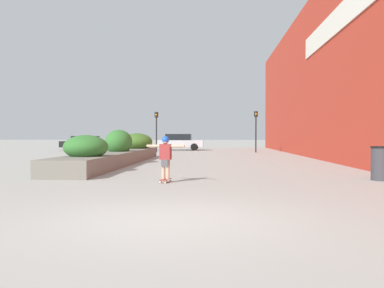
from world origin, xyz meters
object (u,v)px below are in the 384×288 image
trash_bin (382,163)px  traffic_light_left (156,125)px  car_leftmost (330,141)px  skateboarder (166,153)px  traffic_light_right (256,124)px  car_center_left (84,143)px  skateboard (166,180)px  car_center_right (180,142)px

trash_bin → traffic_light_left: traffic_light_left is taller
trash_bin → car_leftmost: 30.47m
skateboarder → traffic_light_left: bearing=113.7°
trash_bin → traffic_light_right: bearing=94.5°
skateboarder → car_leftmost: 33.29m
car_center_left → car_leftmost: bearing=-79.6°
skateboard → car_center_right: 27.99m
trash_bin → car_leftmost: car_leftmost is taller
skateboarder → traffic_light_right: (4.68, 22.63, 1.45)m
trash_bin → traffic_light_right: size_ratio=0.31×
trash_bin → car_leftmost: size_ratio=0.26×
skateboard → car_center_left: 28.55m
car_leftmost → car_center_right: car_leftmost is taller
car_center_right → car_leftmost: bearing=101.1°
car_center_right → traffic_light_left: bearing=-18.0°
car_leftmost → traffic_light_right: bearing=135.4°
car_center_left → traffic_light_right: size_ratio=1.20×
skateboarder → car_center_left: (-10.60, 26.50, -0.12)m
car_leftmost → car_center_right: (-14.62, -2.86, -0.06)m
trash_bin → car_center_right: 28.20m
skateboard → traffic_light_right: bearing=93.5°
car_leftmost → car_center_left: (-23.31, -4.27, -0.14)m
skateboarder → trash_bin: (6.39, 0.97, -0.33)m
skateboarder → skateboard: bearing=112.3°
car_center_left → skateboarder: bearing=-158.2°
trash_bin → car_center_left: 30.67m
skateboard → car_leftmost: size_ratio=0.15×
car_center_left → trash_bin: bearing=-146.4°
skateboarder → car_leftmost: car_leftmost is taller
car_center_right → traffic_light_left: 5.25m
skateboard → traffic_light_right: traffic_light_right is taller
skateboard → traffic_light_left: size_ratio=0.18×
car_leftmost → traffic_light_right: size_ratio=1.19×
traffic_light_left → traffic_light_right: traffic_light_right is taller
skateboarder → car_center_left: size_ratio=0.31×
skateboarder → traffic_light_left: size_ratio=0.37×
trash_bin → car_center_left: car_center_left is taller
trash_bin → traffic_light_right: traffic_light_right is taller
traffic_light_right → traffic_light_left: bearing=176.5°
trash_bin → car_center_left: (-16.99, 25.53, 0.20)m
skateboarder → car_leftmost: bearing=82.7°
trash_bin → car_leftmost: (6.32, 29.80, 0.35)m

